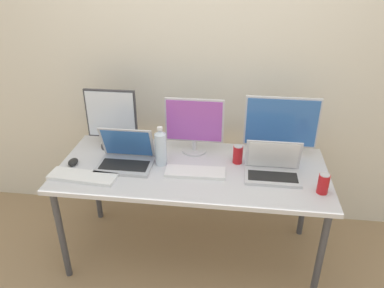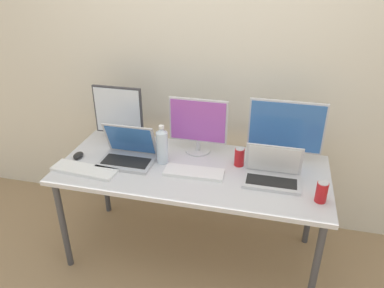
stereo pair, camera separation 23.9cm
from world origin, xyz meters
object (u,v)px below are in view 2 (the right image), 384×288
at_px(laptop_secondary, 272,173).
at_px(mouse_by_keyboard, 78,155).
at_px(keyboard_main, 194,172).
at_px(soda_can_near_keyboard, 322,192).
at_px(monitor_left, 119,115).
at_px(monitor_center, 198,124).
at_px(work_desk, 192,176).
at_px(soda_can_by_laptop, 239,157).
at_px(keyboard_aux, 84,170).
at_px(laptop_silver, 128,153).
at_px(water_bottle, 162,146).
at_px(monitor_right, 286,130).

distance_m(laptop_secondary, mouse_by_keyboard, 1.32).
height_order(keyboard_main, soda_can_near_keyboard, soda_can_near_keyboard).
bearing_deg(mouse_by_keyboard, keyboard_main, -3.43).
distance_m(monitor_left, keyboard_main, 0.73).
xyz_separation_m(monitor_center, keyboard_main, (0.04, -0.30, -0.20)).
height_order(work_desk, soda_can_by_laptop, soda_can_by_laptop).
xyz_separation_m(monitor_left, keyboard_aux, (-0.07, -0.44, -0.21)).
xyz_separation_m(laptop_secondary, keyboard_aux, (-1.19, -0.18, -0.04)).
xyz_separation_m(laptop_silver, water_bottle, (0.23, 0.03, 0.07)).
relative_size(monitor_left, keyboard_aux, 1.00).
relative_size(laptop_secondary, mouse_by_keyboard, 3.75).
distance_m(work_desk, water_bottle, 0.28).
bearing_deg(monitor_left, keyboard_aux, -98.70).
xyz_separation_m(work_desk, laptop_secondary, (0.52, -0.02, 0.11)).
xyz_separation_m(monitor_left, soda_can_by_laptop, (0.90, -0.12, -0.16)).
relative_size(monitor_right, keyboard_main, 1.28).
height_order(work_desk, water_bottle, water_bottle).
xyz_separation_m(laptop_silver, soda_can_near_keyboard, (1.25, -0.17, 0.00)).
relative_size(keyboard_aux, water_bottle, 1.59).
distance_m(keyboard_main, mouse_by_keyboard, 0.83).
xyz_separation_m(keyboard_main, soda_can_near_keyboard, (0.77, -0.12, 0.05)).
bearing_deg(laptop_secondary, soda_can_near_keyboard, -28.84).
xyz_separation_m(monitor_right, keyboard_main, (-0.55, -0.32, -0.22)).
bearing_deg(monitor_right, soda_can_by_laptop, -153.45).
xyz_separation_m(keyboard_aux, soda_can_by_laptop, (0.97, 0.32, 0.05)).
bearing_deg(soda_can_near_keyboard, soda_can_by_laptop, 149.96).
xyz_separation_m(work_desk, water_bottle, (-0.21, 0.03, 0.18)).
distance_m(monitor_center, monitor_right, 0.59).
xyz_separation_m(work_desk, monitor_left, (-0.61, 0.24, 0.28)).
bearing_deg(laptop_silver, monitor_center, 29.04).
height_order(work_desk, monitor_center, monitor_center).
bearing_deg(work_desk, mouse_by_keyboard, -176.42).
bearing_deg(keyboard_main, monitor_right, 28.30).
height_order(monitor_center, keyboard_main, monitor_center).
height_order(laptop_secondary, soda_can_near_keyboard, laptop_secondary).
distance_m(monitor_center, water_bottle, 0.30).
bearing_deg(keyboard_aux, mouse_by_keyboard, 134.13).
distance_m(monitor_left, water_bottle, 0.45).
height_order(monitor_center, mouse_by_keyboard, monitor_center).
height_order(monitor_center, soda_can_by_laptop, monitor_center).
xyz_separation_m(monitor_left, water_bottle, (0.39, -0.21, -0.10)).
height_order(laptop_silver, keyboard_main, laptop_silver).
distance_m(laptop_silver, soda_can_by_laptop, 0.75).
bearing_deg(water_bottle, laptop_secondary, -4.24).
relative_size(monitor_left, monitor_center, 1.07).
bearing_deg(keyboard_aux, soda_can_by_laptop, 22.70).
bearing_deg(laptop_secondary, monitor_left, 166.94).
bearing_deg(monitor_left, soda_can_by_laptop, -7.83).
height_order(keyboard_main, mouse_by_keyboard, mouse_by_keyboard).
xyz_separation_m(laptop_silver, keyboard_main, (0.47, -0.06, -0.05)).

